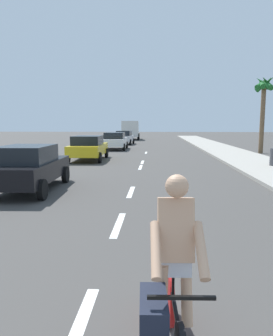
{
  "coord_description": "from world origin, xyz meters",
  "views": [
    {
      "loc": [
        0.86,
        0.86,
        2.27
      ],
      "look_at": [
        0.32,
        9.28,
        1.1
      ],
      "focal_mm": 33.4,
      "sensor_mm": 36.0,
      "label": 1
    }
  ],
  "objects_px": {
    "parked_car_black": "(29,167)",
    "parked_car_yellow": "(88,147)",
    "parked_car_silver": "(124,137)",
    "delivery_truck": "(131,130)",
    "palm_tree_far": "(264,93)",
    "parked_car_white": "(115,140)",
    "cyclist": "(171,279)"
  },
  "relations": [
    {
      "from": "parked_car_white",
      "to": "palm_tree_far",
      "type": "relative_size",
      "value": 0.74
    },
    {
      "from": "parked_car_silver",
      "to": "cyclist",
      "type": "bearing_deg",
      "value": -80.38
    },
    {
      "from": "cyclist",
      "to": "parked_car_white",
      "type": "height_order",
      "value": "cyclist"
    },
    {
      "from": "parked_car_yellow",
      "to": "palm_tree_far",
      "type": "relative_size",
      "value": 0.74
    },
    {
      "from": "parked_car_white",
      "to": "cyclist",
      "type": "bearing_deg",
      "value": -82.04
    },
    {
      "from": "parked_car_black",
      "to": "parked_car_yellow",
      "type": "distance_m",
      "value": 9.36
    },
    {
      "from": "parked_car_black",
      "to": "delivery_truck",
      "type": "bearing_deg",
      "value": 86.8
    },
    {
      "from": "palm_tree_far",
      "to": "cyclist",
      "type": "bearing_deg",
      "value": -109.79
    },
    {
      "from": "parked_car_silver",
      "to": "palm_tree_far",
      "type": "bearing_deg",
      "value": -38.31
    },
    {
      "from": "cyclist",
      "to": "parked_car_white",
      "type": "bearing_deg",
      "value": -83.8
    },
    {
      "from": "parked_car_silver",
      "to": "parked_car_white",
      "type": "bearing_deg",
      "value": -87.72
    },
    {
      "from": "parked_car_black",
      "to": "palm_tree_far",
      "type": "height_order",
      "value": "palm_tree_far"
    },
    {
      "from": "parked_car_white",
      "to": "parked_car_silver",
      "type": "distance_m",
      "value": 7.56
    },
    {
      "from": "parked_car_yellow",
      "to": "parked_car_silver",
      "type": "distance_m",
      "value": 16.28
    },
    {
      "from": "parked_car_white",
      "to": "delivery_truck",
      "type": "xyz_separation_m",
      "value": [
        -0.18,
        19.24,
        0.66
      ]
    },
    {
      "from": "parked_car_silver",
      "to": "delivery_truck",
      "type": "distance_m",
      "value": 11.7
    },
    {
      "from": "delivery_truck",
      "to": "parked_car_black",
      "type": "bearing_deg",
      "value": -92.95
    },
    {
      "from": "parked_car_black",
      "to": "delivery_truck",
      "type": "height_order",
      "value": "delivery_truck"
    },
    {
      "from": "cyclist",
      "to": "parked_car_silver",
      "type": "bearing_deg",
      "value": -85.93
    },
    {
      "from": "palm_tree_far",
      "to": "delivery_truck",
      "type": "bearing_deg",
      "value": 118.95
    },
    {
      "from": "cyclist",
      "to": "parked_car_silver",
      "type": "distance_m",
      "value": 33.47
    },
    {
      "from": "cyclist",
      "to": "palm_tree_far",
      "type": "height_order",
      "value": "palm_tree_far"
    },
    {
      "from": "cyclist",
      "to": "parked_car_black",
      "type": "distance_m",
      "value": 8.88
    },
    {
      "from": "palm_tree_far",
      "to": "parked_car_yellow",
      "type": "bearing_deg",
      "value": -155.83
    },
    {
      "from": "palm_tree_far",
      "to": "parked_car_white",
      "type": "bearing_deg",
      "value": 166.07
    },
    {
      "from": "cyclist",
      "to": "palm_tree_far",
      "type": "distance_m",
      "value": 24.42
    },
    {
      "from": "parked_car_black",
      "to": "parked_car_white",
      "type": "relative_size",
      "value": 0.94
    },
    {
      "from": "parked_car_black",
      "to": "parked_car_yellow",
      "type": "relative_size",
      "value": 0.94
    },
    {
      "from": "parked_car_white",
      "to": "parked_car_black",
      "type": "bearing_deg",
      "value": -92.67
    },
    {
      "from": "parked_car_black",
      "to": "palm_tree_far",
      "type": "xyz_separation_m",
      "value": [
        12.71,
        15.06,
        3.91
      ]
    },
    {
      "from": "cyclist",
      "to": "parked_car_yellow",
      "type": "distance_m",
      "value": 17.58
    },
    {
      "from": "parked_car_black",
      "to": "parked_car_silver",
      "type": "distance_m",
      "value": 25.63
    }
  ]
}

